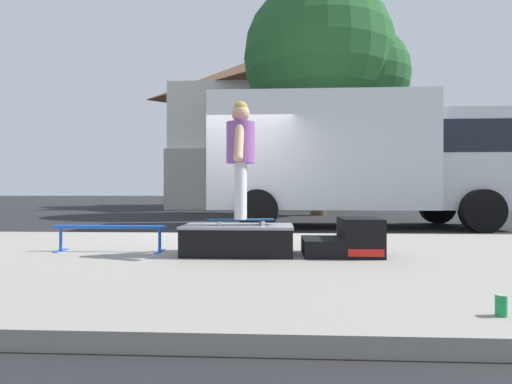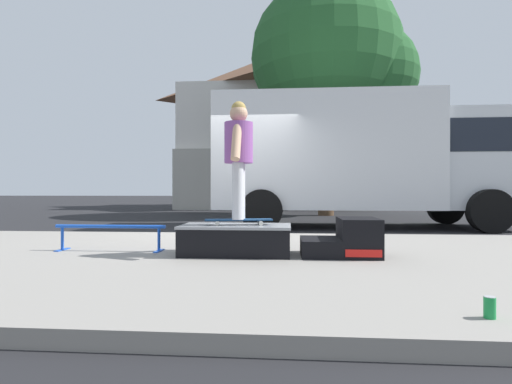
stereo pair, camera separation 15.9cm
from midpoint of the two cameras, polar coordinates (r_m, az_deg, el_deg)
ground_plane at (r=7.66m, az=-2.64°, el=-6.31°), size 140.00×140.00×0.00m
sidewalk_slab at (r=4.72m, az=-7.30°, el=-9.60°), size 50.00×5.00×0.12m
skate_box at (r=4.71m, az=-1.88°, el=-6.60°), size 1.27×0.68×0.34m
kicker_ramp at (r=4.74m, az=13.64°, el=-6.64°), size 0.87×0.66×0.43m
grind_rail at (r=5.27m, az=-19.18°, el=-5.30°), size 1.39×0.28×0.32m
skateboard at (r=4.68m, az=-1.50°, el=-4.01°), size 0.80×0.33×0.07m
skater_kid at (r=4.69m, az=-1.50°, el=6.00°), size 0.33×0.70×1.37m
soda_can at (r=2.80m, az=31.69°, el=-13.76°), size 0.07×0.07×0.13m
box_truck at (r=9.96m, az=15.51°, el=4.96°), size 6.91×2.63×3.05m
street_tree_main at (r=15.23m, az=11.44°, el=17.75°), size 5.86×5.32×8.31m
house_behind at (r=22.37m, az=2.81°, el=8.79°), size 9.54×8.23×8.40m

